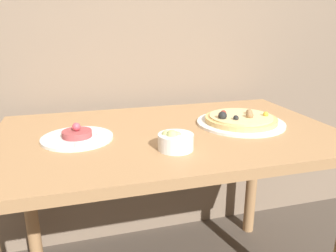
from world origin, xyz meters
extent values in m
cube|color=#AD7F51|center=(0.00, 0.39, 0.75)|extent=(1.28, 0.78, 0.03)
cylinder|color=#AD7F51|center=(-0.58, 0.72, 0.37)|extent=(0.06, 0.06, 0.73)
cylinder|color=#AD7F51|center=(0.58, 0.72, 0.37)|extent=(0.06, 0.06, 0.73)
cylinder|color=white|center=(0.30, 0.40, 0.77)|extent=(0.35, 0.35, 0.01)
cylinder|color=#DBB26B|center=(0.30, 0.40, 0.79)|extent=(0.29, 0.29, 0.02)
cylinder|color=beige|center=(0.30, 0.40, 0.80)|extent=(0.25, 0.25, 0.01)
sphere|color=#997047|center=(0.33, 0.37, 0.81)|extent=(0.03, 0.03, 0.03)
sphere|color=black|center=(0.22, 0.38, 0.81)|extent=(0.03, 0.03, 0.03)
sphere|color=#997047|center=(0.35, 0.41, 0.81)|extent=(0.03, 0.03, 0.03)
sphere|color=#B22D23|center=(0.24, 0.43, 0.81)|extent=(0.02, 0.02, 0.02)
sphere|color=gold|center=(0.40, 0.37, 0.81)|extent=(0.02, 0.02, 0.02)
sphere|color=black|center=(0.26, 0.35, 0.81)|extent=(0.02, 0.02, 0.02)
cylinder|color=white|center=(-0.34, 0.39, 0.77)|extent=(0.25, 0.25, 0.01)
cylinder|color=#A84747|center=(-0.34, 0.39, 0.79)|extent=(0.10, 0.10, 0.02)
sphere|color=#DB4C5B|center=(-0.34, 0.39, 0.82)|extent=(0.03, 0.03, 0.03)
cube|color=white|center=(-0.25, 0.39, 0.78)|extent=(0.04, 0.02, 0.01)
cube|color=white|center=(-0.34, 0.48, 0.78)|extent=(0.02, 0.04, 0.01)
cube|color=white|center=(-0.43, 0.39, 0.78)|extent=(0.04, 0.02, 0.01)
cube|color=white|center=(-0.34, 0.30, 0.78)|extent=(0.02, 0.04, 0.01)
cylinder|color=white|center=(-0.03, 0.20, 0.80)|extent=(0.12, 0.12, 0.05)
sphere|color=#668E42|center=(-0.05, 0.21, 0.82)|extent=(0.02, 0.02, 0.02)
sphere|color=#A3B25B|center=(-0.03, 0.21, 0.82)|extent=(0.03, 0.03, 0.03)
sphere|color=#B7BC70|center=(-0.06, 0.21, 0.82)|extent=(0.03, 0.03, 0.03)
sphere|color=#B7BC70|center=(-0.05, 0.20, 0.82)|extent=(0.04, 0.04, 0.04)
sphere|color=#B7BC70|center=(-0.02, 0.20, 0.82)|extent=(0.02, 0.02, 0.02)
camera|label=1|loc=(-0.33, -0.74, 1.16)|focal=35.00mm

